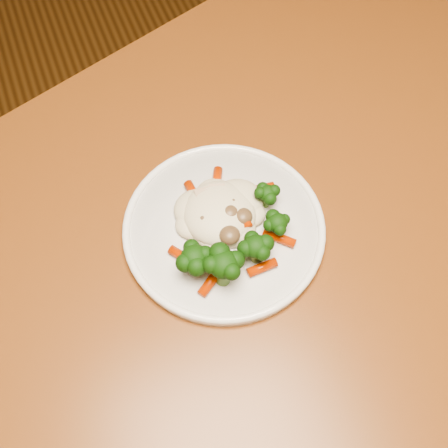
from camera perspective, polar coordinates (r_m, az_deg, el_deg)
name	(u,v)px	position (r m, az deg, el deg)	size (l,w,h in m)	color
dining_table	(276,243)	(0.84, 5.32, -1.94)	(1.30, 1.06, 0.75)	brown
plate	(224,229)	(0.71, 0.00, -0.53)	(0.25, 0.25, 0.01)	white
meal	(227,229)	(0.68, 0.30, -0.56)	(0.16, 0.18, 0.05)	beige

